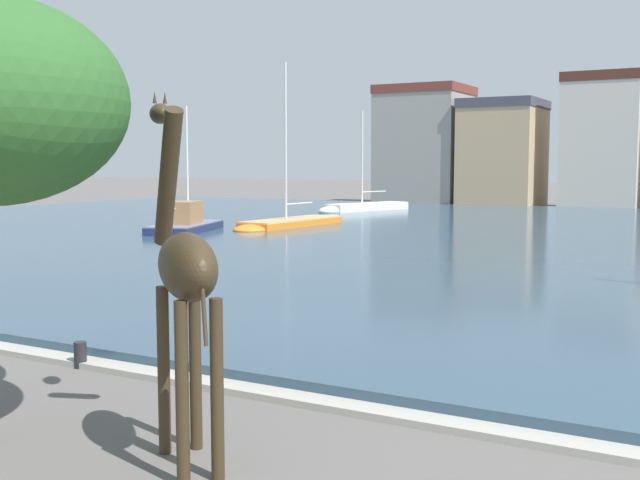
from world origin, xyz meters
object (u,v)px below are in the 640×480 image
Objects in this scene: giraffe_statue at (185,272)px; sailboat_orange at (284,225)px; sailboat_white at (360,209)px; mooring_bollard at (80,355)px; sailboat_navy at (188,225)px.

giraffe_statue is 33.85m from sailboat_orange.
sailboat_white is at bearing 113.39° from giraffe_statue.
mooring_bollard is at bearing -66.00° from sailboat_orange.
sailboat_navy is 13.89× the size of mooring_bollard.
mooring_bollard is (14.47, -41.73, -0.20)m from sailboat_white.
sailboat_orange reaches higher than mooring_bollard.
giraffe_statue is 9.80× the size of mooring_bollard.
sailboat_white is (0.46, 19.81, -0.15)m from sailboat_navy.
sailboat_white is 0.90× the size of sailboat_orange.
mooring_bollard is at bearing -55.75° from sailboat_navy.
mooring_bollard is (14.93, -21.92, -0.35)m from sailboat_navy.
giraffe_statue is 5.92m from mooring_bollard.
sailboat_navy is at bearing -122.52° from sailboat_orange.
sailboat_orange is 18.89× the size of mooring_bollard.
giraffe_statue is at bearing -60.50° from sailboat_orange.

